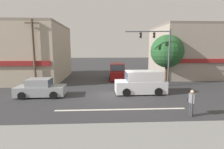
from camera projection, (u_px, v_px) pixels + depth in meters
name	position (u px, v px, depth m)	size (l,w,h in m)	color
ground_plane	(117.00, 96.00, 15.48)	(120.00, 120.00, 0.00)	#333335
lane_marking_stripe	(121.00, 109.00, 12.02)	(9.00, 0.24, 0.01)	silver
building_left_block	(23.00, 52.00, 23.03)	(10.57, 10.50, 7.21)	tan
building_right_corner	(196.00, 51.00, 26.25)	(12.02, 9.58, 7.39)	gray
street_tree	(167.00, 51.00, 21.30)	(3.98, 3.98, 5.78)	#4C3823
utility_pole_near_left	(34.00, 53.00, 17.85)	(1.40, 0.22, 7.07)	brown
traffic_light_mast	(160.00, 48.00, 19.00)	(4.87, 0.70, 6.20)	#47474C
van_parked_curbside	(117.00, 72.00, 23.58)	(2.25, 4.70, 2.11)	maroon
sedan_crossing_center	(41.00, 89.00, 15.11)	(4.13, 1.94, 1.58)	#999EA3
van_waiting_far	(141.00, 83.00, 16.11)	(4.65, 2.13, 2.11)	silver
pedestrian_foreground_with_bag	(191.00, 101.00, 10.74)	(0.29, 0.68, 1.67)	#333338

